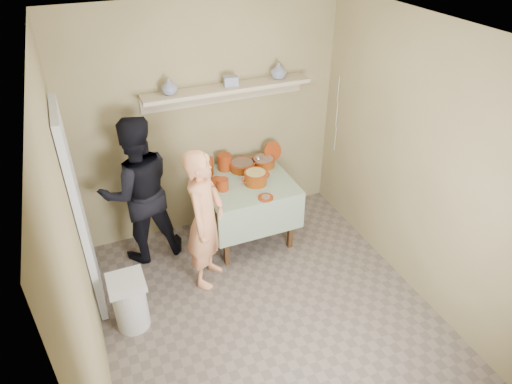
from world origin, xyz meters
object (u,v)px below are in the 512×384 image
person_cook (205,220)px  serving_table (246,189)px  cazuela_rice (256,177)px  trash_bin (130,302)px  person_helper (138,191)px

person_cook → serving_table: 0.81m
cazuela_rice → trash_bin: bearing=-154.6°
cazuela_rice → trash_bin: size_ratio=0.59×
person_helper → trash_bin: bearing=67.6°
cazuela_rice → trash_bin: (-1.54, -0.73, -0.56)m
person_helper → cazuela_rice: bearing=164.6°
person_helper → trash_bin: (-0.33, -0.98, -0.54)m
person_helper → serving_table: bearing=169.0°
person_helper → serving_table: (1.14, -0.14, -0.18)m
person_cook → serving_table: bearing=-14.4°
cazuela_rice → person_cook: bearing=-150.1°
person_helper → person_cook: bearing=124.5°
serving_table → trash_bin: bearing=-150.3°
person_cook → trash_bin: person_cook is taller
person_cook → trash_bin: size_ratio=2.67×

